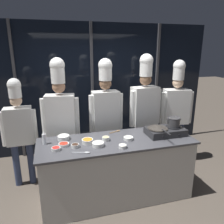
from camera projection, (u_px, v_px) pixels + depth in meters
ground_plane at (116, 195)px, 3.38m from camera, size 24.00×24.00×0.00m
window_wall_back at (92, 89)px, 4.68m from camera, size 5.28×0.09×2.70m
demo_counter at (117, 169)px, 3.25m from camera, size 2.23×0.78×0.92m
portable_stove at (165, 131)px, 3.31m from camera, size 0.57×0.36×0.12m
frying_pan at (158, 127)px, 3.25m from camera, size 0.30×0.52×0.04m
stock_pot at (174, 122)px, 3.30m from camera, size 0.22×0.20×0.15m
squeeze_bottle_clear at (44, 138)px, 2.97m from camera, size 0.05×0.05×0.19m
prep_bowl_bean_sprouts at (128, 138)px, 3.13m from camera, size 0.14×0.14×0.04m
prep_bowl_bell_pepper at (56, 149)px, 2.81m from camera, size 0.12×0.12×0.04m
prep_bowl_onion at (98, 144)px, 2.92m from camera, size 0.16×0.16×0.06m
prep_bowl_soy_glaze at (75, 146)px, 2.89m from camera, size 0.11×0.11×0.05m
prep_bowl_ginger at (106, 138)px, 3.10m from camera, size 0.10×0.10×0.06m
prep_bowl_chili_flakes at (64, 144)px, 2.94m from camera, size 0.14×0.14×0.04m
prep_bowl_garlic at (122, 146)px, 2.87m from camera, size 0.11×0.11×0.04m
prep_bowl_rice at (64, 137)px, 3.14m from camera, size 0.17×0.17×0.06m
prep_bowl_carrots at (87, 141)px, 3.01m from camera, size 0.16×0.16×0.06m
serving_spoon_slotted at (84, 152)px, 2.74m from camera, size 0.22×0.09×0.02m
serving_spoon_solid at (117, 131)px, 3.44m from camera, size 0.20×0.09×0.02m
chef_head at (19, 126)px, 3.39m from camera, size 0.53×0.22×1.77m
chef_sous at (61, 114)px, 3.44m from camera, size 0.58×0.30×2.06m
chef_line at (106, 110)px, 3.68m from camera, size 0.58×0.24×2.04m
chef_pastry at (145, 105)px, 3.88m from camera, size 0.61×0.29×2.10m
chef_apprentice at (176, 107)px, 4.11m from camera, size 0.61×0.31×2.00m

